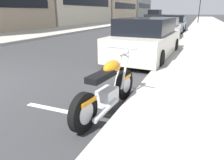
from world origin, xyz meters
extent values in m
cube|color=#ADA89E|center=(12.00, -6.46, 0.07)|extent=(120.00, 4.40, 0.14)
cube|color=#ADA89E|center=(12.00, 6.66, 0.07)|extent=(120.00, 5.00, 0.14)
cube|color=silver|center=(0.00, -3.56, 0.00)|extent=(0.12, 2.20, 0.01)
cylinder|color=black|center=(1.00, -4.08, 0.31)|extent=(0.62, 0.17, 0.61)
cylinder|color=silver|center=(1.00, -4.08, 0.31)|extent=(0.35, 0.15, 0.34)
cylinder|color=black|center=(-0.42, -3.94, 0.31)|extent=(0.62, 0.17, 0.61)
cylinder|color=silver|center=(-0.42, -3.94, 0.31)|extent=(0.35, 0.15, 0.34)
cube|color=silver|center=(0.29, -4.01, 0.29)|extent=(0.42, 0.30, 0.30)
cube|color=black|center=(0.11, -3.99, 0.73)|extent=(0.70, 0.29, 0.10)
ellipsoid|color=orange|center=(0.47, -4.03, 0.79)|extent=(0.50, 0.29, 0.24)
cube|color=orange|center=(-0.37, -3.94, 0.48)|extent=(0.38, 0.21, 0.06)
cube|color=orange|center=(0.98, -4.08, 0.48)|extent=(0.33, 0.19, 0.06)
cylinder|color=silver|center=(0.86, -4.00, 0.62)|extent=(0.34, 0.08, 0.65)
cylinder|color=silver|center=(0.85, -4.14, 0.62)|extent=(0.34, 0.08, 0.65)
cylinder|color=silver|center=(0.83, -4.06, 1.09)|extent=(0.10, 0.62, 0.04)
sphere|color=silver|center=(1.02, -4.08, 0.97)|extent=(0.15, 0.15, 0.15)
cylinder|color=silver|center=(-0.02, -4.12, 0.20)|extent=(0.71, 0.16, 0.16)
cube|color=beige|center=(5.12, -3.56, 0.55)|extent=(4.66, 1.99, 0.78)
cube|color=black|center=(4.90, -3.56, 1.22)|extent=(2.62, 1.77, 0.55)
cylinder|color=black|center=(6.66, -2.79, 0.31)|extent=(0.63, 0.24, 0.62)
cylinder|color=black|center=(6.60, -4.45, 0.31)|extent=(0.63, 0.24, 0.62)
cylinder|color=black|center=(3.63, -2.68, 0.31)|extent=(0.63, 0.24, 0.62)
cylinder|color=black|center=(3.57, -4.34, 0.31)|extent=(0.63, 0.24, 0.62)
cube|color=silver|center=(10.81, -3.25, 0.52)|extent=(4.10, 1.82, 0.73)
cube|color=black|center=(10.63, -3.25, 1.14)|extent=(1.95, 1.67, 0.50)
cylinder|color=black|center=(12.16, -2.43, 0.31)|extent=(0.62, 0.22, 0.62)
cylinder|color=black|center=(12.17, -4.07, 0.31)|extent=(0.62, 0.22, 0.62)
cylinder|color=black|center=(9.46, -2.44, 0.31)|extent=(0.62, 0.22, 0.62)
cylinder|color=black|center=(9.46, -4.08, 0.31)|extent=(0.62, 0.22, 0.62)
cube|color=#4C515B|center=(16.76, -3.23, 0.51)|extent=(4.36, 1.84, 0.71)
cube|color=black|center=(16.60, -3.23, 1.15)|extent=(2.24, 1.67, 0.56)
cylinder|color=black|center=(18.18, -2.40, 0.31)|extent=(0.62, 0.23, 0.62)
cylinder|color=black|center=(18.20, -4.02, 0.31)|extent=(0.62, 0.23, 0.62)
cylinder|color=black|center=(15.32, -2.44, 0.31)|extent=(0.62, 0.23, 0.62)
cylinder|color=black|center=(15.34, -4.06, 0.31)|extent=(0.62, 0.23, 0.62)
cube|color=black|center=(33.34, 1.00, 0.76)|extent=(2.35, 4.97, 0.96)
cube|color=black|center=(33.41, 1.86, 1.62)|extent=(1.99, 1.98, 0.76)
cylinder|color=black|center=(32.60, 2.70, 0.38)|extent=(0.32, 0.78, 0.76)
cylinder|color=black|center=(34.36, 2.56, 0.38)|extent=(0.32, 0.78, 0.76)
cylinder|color=black|center=(32.33, -0.57, 0.38)|extent=(0.32, 0.78, 0.76)
cylinder|color=black|center=(34.09, -0.71, 0.38)|extent=(0.32, 0.78, 0.76)
cylinder|color=black|center=(31.14, -5.00, 2.16)|extent=(0.12, 0.12, 4.05)
cube|color=black|center=(24.06, 8.93, 2.97)|extent=(12.53, 0.06, 1.10)
cube|color=black|center=(39.76, 8.93, 2.75)|extent=(12.54, 0.06, 1.10)
cube|color=black|center=(55.23, 8.93, 3.11)|extent=(12.10, 0.06, 1.10)
camera|label=1|loc=(-2.82, -5.38, 1.73)|focal=33.39mm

